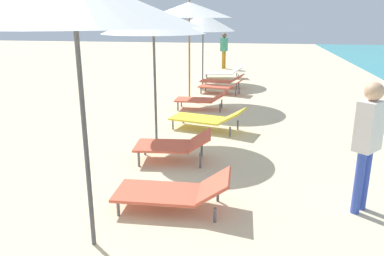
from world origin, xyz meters
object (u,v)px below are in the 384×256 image
at_px(umbrella_third, 74,0).
at_px(umbrella_fourth, 153,23).
at_px(lounger_farthest_inland, 222,80).
at_px(lounger_fifth_shoreside, 222,86).
at_px(lounger_fourth_shoreside, 208,118).
at_px(umbrella_farthest, 203,22).
at_px(lounger_farthest_shoreside, 224,72).
at_px(person_walking_near, 224,47).
at_px(person_walking_mid, 368,135).
at_px(umbrella_fifth, 189,10).
at_px(lounger_fourth_inland, 174,144).
at_px(lounger_third_shoreside, 174,191).
at_px(lounger_fifth_inland, 202,99).

distance_m(umbrella_third, umbrella_fourth, 3.70).
relative_size(umbrella_fourth, lounger_farthest_inland, 1.66).
relative_size(lounger_fifth_shoreside, lounger_farthest_inland, 0.97).
relative_size(lounger_fourth_shoreside, lounger_farthest_inland, 1.12).
xyz_separation_m(umbrella_farthest, lounger_farthest_shoreside, (0.68, 1.24, -1.98)).
bearing_deg(person_walking_near, umbrella_fourth, -67.33).
relative_size(lounger_farthest_shoreside, person_walking_mid, 0.97).
bearing_deg(umbrella_fifth, lounger_fifth_shoreside, 57.34).
height_order(umbrella_fourth, person_walking_mid, umbrella_fourth).
distance_m(lounger_fourth_shoreside, person_walking_near, 10.37).
relative_size(lounger_fifth_shoreside, person_walking_mid, 0.89).
bearing_deg(lounger_fourth_inland, lounger_farthest_inland, -97.14).
relative_size(umbrella_third, lounger_fourth_shoreside, 1.65).
height_order(lounger_third_shoreside, lounger_fifth_inland, lounger_fifth_inland).
relative_size(umbrella_third, lounger_fifth_shoreside, 1.91).
height_order(lounger_third_shoreside, umbrella_farthest, umbrella_farthest).
distance_m(lounger_fourth_inland, umbrella_farthest, 8.42).
bearing_deg(umbrella_fourth, lounger_fourth_inland, -60.42).
relative_size(lounger_fourth_shoreside, lounger_fifth_inland, 1.24).
bearing_deg(person_walking_mid, lounger_farthest_shoreside, -36.20).
distance_m(umbrella_fifth, person_walking_near, 7.68).
relative_size(umbrella_fourth, person_walking_near, 1.54).
xyz_separation_m(lounger_fourth_inland, lounger_fifth_shoreside, (0.23, 6.11, -0.05)).
distance_m(lounger_third_shoreside, lounger_farthest_inland, 8.91).
distance_m(umbrella_fourth, person_walking_near, 11.32).
height_order(lounger_third_shoreside, lounger_fourth_shoreside, lounger_fourth_shoreside).
relative_size(umbrella_fifth, person_walking_near, 1.72).
xyz_separation_m(person_walking_near, person_walking_mid, (3.03, -13.61, 0.02)).
xyz_separation_m(umbrella_third, umbrella_fourth, (-0.27, 3.68, -0.26)).
relative_size(umbrella_third, lounger_fourth_inland, 2.10).
bearing_deg(umbrella_farthest, umbrella_third, -88.09).
bearing_deg(umbrella_farthest, lounger_third_shoreside, -83.80).
relative_size(lounger_third_shoreside, umbrella_fifth, 0.53).
xyz_separation_m(lounger_fifth_inland, umbrella_farthest, (-0.62, 4.30, 1.94)).
height_order(umbrella_fourth, umbrella_farthest, umbrella_farthest).
bearing_deg(umbrella_fourth, person_walking_near, 88.34).
distance_m(umbrella_third, umbrella_farthest, 10.78).
height_order(lounger_fourth_shoreside, lounger_farthest_inland, lounger_fourth_shoreside).
distance_m(lounger_fourth_inland, lounger_fifth_inland, 3.87).
xyz_separation_m(lounger_fifth_inland, lounger_farthest_shoreside, (0.07, 5.54, -0.05)).
bearing_deg(lounger_third_shoreside, lounger_fourth_inland, -79.91).
bearing_deg(lounger_fourth_shoreside, lounger_fifth_shoreside, -74.92).
xyz_separation_m(umbrella_third, lounger_fourth_inland, (0.34, 2.61, -2.27)).
xyz_separation_m(lounger_farthest_inland, person_walking_near, (-0.43, 5.07, 0.76)).
bearing_deg(person_walking_mid, umbrella_farthest, -30.67).
height_order(lounger_fourth_inland, lounger_fifth_inland, same).
relative_size(lounger_fourth_inland, umbrella_fifth, 0.48).
bearing_deg(lounger_third_shoreside, lounger_farthest_shoreside, -90.39).
distance_m(umbrella_fourth, umbrella_fifth, 3.75).
bearing_deg(umbrella_third, lounger_fifth_shoreside, 86.25).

